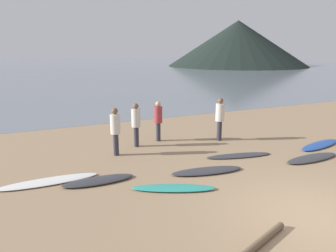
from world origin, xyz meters
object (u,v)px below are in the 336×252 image
surfboard_1 (98,181)px  person_2 (136,121)px  surfboard_4 (239,156)px  driftwood_log (255,247)px  surfboard_3 (207,171)px  person_1 (158,118)px  surfboard_6 (320,145)px  surfboard_0 (49,181)px  surfboard_5 (312,158)px  person_0 (115,128)px  surfboard_2 (173,188)px  person_3 (220,116)px

surfboard_1 → person_2: person_2 is taller
surfboard_4 → driftwood_log: bearing=-111.8°
surfboard_3 → person_1: size_ratio=1.38×
surfboard_6 → person_1: bearing=136.2°
driftwood_log → surfboard_0: bearing=123.8°
surfboard_5 → person_0: (-5.77, 3.13, 0.93)m
surfboard_1 → person_1: size_ratio=1.24×
surfboard_4 → surfboard_1: bearing=-166.4°
surfboard_6 → surfboard_0: bearing=163.0°
surfboard_0 → surfboard_5: (8.09, -1.67, 0.01)m
surfboard_0 → surfboard_4: bearing=-4.2°
surfboard_5 → person_2: size_ratio=1.35×
surfboard_6 → person_2: size_ratio=1.41×
surfboard_6 → surfboard_4: bearing=162.3°
surfboard_5 → surfboard_6: (1.48, 0.94, -0.00)m
surfboard_1 → person_2: 3.46m
surfboard_3 → surfboard_5: surfboard_3 is taller
surfboard_2 → driftwood_log: (0.24, -2.91, 0.03)m
surfboard_0 → person_3: 6.79m
person_3 → person_0: bearing=2.0°
surfboard_5 → person_1: 5.66m
surfboard_1 → surfboard_2: surfboard_1 is taller
surfboard_5 → person_1: bearing=130.1°
person_0 → person_1: (1.99, 0.99, -0.04)m
surfboard_0 → driftwood_log: (3.17, -4.73, 0.03)m
person_1 → surfboard_1: bearing=-23.6°
surfboard_3 → person_2: person_2 is taller
surfboard_4 → surfboard_5: (2.02, -1.25, 0.01)m
surfboard_0 → surfboard_3: surfboard_3 is taller
surfboard_3 → surfboard_5: 3.79m
surfboard_0 → surfboard_6: bearing=-4.6°
surfboard_2 → person_3: (3.62, 3.33, 0.96)m
surfboard_0 → person_1: (4.31, 2.45, 0.90)m
surfboard_0 → person_1: 5.04m
surfboard_4 → driftwood_log: 5.20m
surfboard_1 → surfboard_3: (3.09, -0.64, -0.00)m
surfboard_6 → person_2: bearing=143.0°
surfboard_1 → person_0: person_0 is taller
surfboard_1 → surfboard_3: same height
person_1 → surfboard_4: bearing=53.6°
person_3 → driftwood_log: (-3.38, -6.24, -0.93)m
surfboard_0 → driftwood_log: size_ratio=1.29×
surfboard_2 → surfboard_6: surfboard_6 is taller
surfboard_3 → person_3: bearing=60.7°
driftwood_log → person_1: bearing=80.9°
surfboard_5 → surfboard_6: 1.75m
surfboard_2 → person_2: (0.36, 3.93, 0.92)m
surfboard_2 → driftwood_log: 2.92m
person_2 → surfboard_0: bearing=101.1°
surfboard_1 → surfboard_3: bearing=-10.8°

